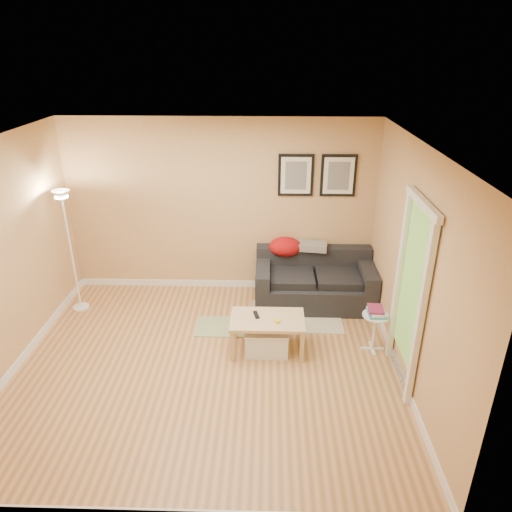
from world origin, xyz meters
The scene contains 23 objects.
floor centered at (0.00, 0.00, 0.00)m, with size 4.50×4.50×0.00m, color tan.
ceiling centered at (0.00, 0.00, 2.60)m, with size 4.50×4.50×0.00m, color white.
wall_back centered at (0.00, 2.00, 1.30)m, with size 4.50×4.50×0.00m, color tan.
wall_front centered at (0.00, -2.00, 1.30)m, with size 4.50×4.50×0.00m, color tan.
wall_right centered at (2.25, 0.00, 1.30)m, with size 4.00×4.00×0.00m, color tan.
baseboard_back centered at (0.00, 1.99, 0.05)m, with size 4.50×0.02×0.10m, color white.
baseboard_left centered at (-2.24, 0.00, 0.05)m, with size 0.02×4.00×0.10m, color white.
baseboard_right centered at (2.24, 0.00, 0.05)m, with size 0.02×4.00×0.10m, color white.
sofa centered at (1.38, 1.53, 0.38)m, with size 1.70×0.90×0.75m, color black, non-canonical shape.
red_throw centered at (0.95, 1.81, 0.77)m, with size 0.48×0.36×0.28m, color #B31011, non-canonical shape.
plaid_throw centered at (1.35, 1.82, 0.78)m, with size 0.42×0.26×0.10m, color tan, non-canonical shape.
framed_print_left centered at (1.08, 1.98, 1.80)m, with size 0.50×0.04×0.60m, color black, non-canonical shape.
framed_print_right centered at (1.68, 1.98, 1.80)m, with size 0.50×0.04×0.60m, color black, non-canonical shape.
area_rug centered at (1.11, 1.12, 0.01)m, with size 1.25×0.85×0.01m, color beige.
green_runner centered at (0.09, 0.83, 0.01)m, with size 0.70×0.50×0.01m, color #668C4C.
coffee_table centered at (0.70, 0.34, 0.23)m, with size 0.90×0.55×0.45m, color tan, non-canonical shape.
remote_control centered at (0.57, 0.40, 0.46)m, with size 0.05×0.16×0.02m, color black.
tape_roll centered at (0.82, 0.26, 0.47)m, with size 0.07×0.07×0.03m, color yellow.
storage_bin centered at (0.70, 0.30, 0.17)m, with size 0.54×0.39×0.33m, color white, non-canonical shape.
side_table centered at (2.02, 0.37, 0.25)m, with size 0.33×0.33×0.50m, color white, non-canonical shape.
book_stack centered at (2.02, 0.39, 0.55)m, with size 0.20×0.27×0.08m, color teal, non-canonical shape.
floor_lamp centered at (-2.00, 1.27, 0.84)m, with size 0.23×0.23×1.77m, color white, non-canonical shape.
doorway centered at (2.20, -0.15, 1.02)m, with size 0.12×1.01×2.13m, color white, non-canonical shape.
Camera 1 is at (0.71, -4.56, 3.51)m, focal length 33.04 mm.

